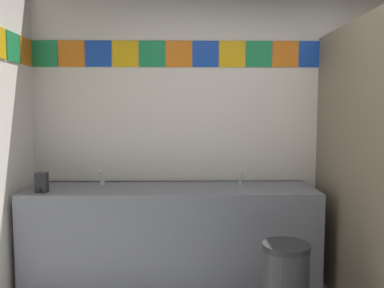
{
  "coord_description": "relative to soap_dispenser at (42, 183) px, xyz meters",
  "views": [
    {
      "loc": [
        -0.65,
        -1.83,
        1.51
      ],
      "look_at": [
        -0.61,
        1.17,
        1.25
      ],
      "focal_mm": 36.99,
      "sensor_mm": 36.0,
      "label": 1
    }
  ],
  "objects": [
    {
      "name": "vanity_counter",
      "position": [
        1.02,
        0.19,
        -0.5
      ],
      "size": [
        2.41,
        0.61,
        0.85
      ],
      "color": "slate",
      "rests_on": "ground_plane"
    },
    {
      "name": "faucet_right",
      "position": [
        1.62,
        0.28,
        -0.03
      ],
      "size": [
        0.04,
        0.1,
        0.14
      ],
      "color": "silver",
      "rests_on": "vanity_counter"
    },
    {
      "name": "soap_dispenser",
      "position": [
        0.0,
        0.0,
        0.0
      ],
      "size": [
        0.09,
        0.09,
        0.16
      ],
      "color": "black",
      "rests_on": "vanity_counter"
    },
    {
      "name": "faucet_left",
      "position": [
        0.42,
        0.28,
        -0.03
      ],
      "size": [
        0.04,
        0.1,
        0.14
      ],
      "color": "silver",
      "rests_on": "vanity_counter"
    },
    {
      "name": "wall_back",
      "position": [
        1.8,
        0.53,
        0.45
      ],
      "size": [
        4.08,
        0.09,
        2.75
      ],
      "color": "silver",
      "rests_on": "ground_plane"
    }
  ]
}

